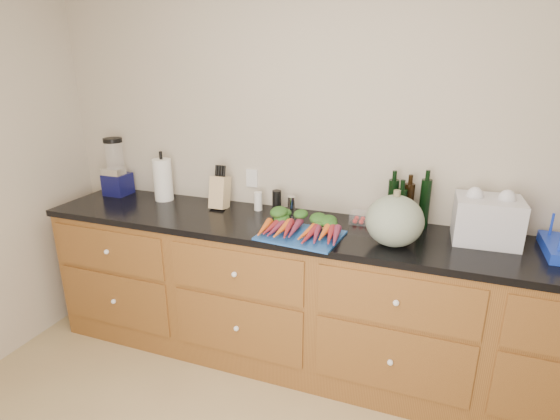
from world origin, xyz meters
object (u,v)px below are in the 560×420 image
at_px(carrots, 303,227).
at_px(squash, 395,221).
at_px(tomato_box, 362,218).
at_px(knife_block, 220,192).
at_px(cutting_board, 301,235).
at_px(paper_towel, 163,180).
at_px(blender_appliance, 116,170).

height_order(carrots, squash, squash).
relative_size(carrots, tomato_box, 3.32).
bearing_deg(carrots, knife_block, 158.86).
bearing_deg(cutting_board, knife_block, 155.51).
xyz_separation_m(squash, knife_block, (-1.16, 0.24, -0.03)).
xyz_separation_m(carrots, paper_towel, (-1.11, 0.27, 0.11)).
distance_m(blender_appliance, paper_towel, 0.40).
bearing_deg(cutting_board, squash, 6.54).
bearing_deg(paper_towel, blender_appliance, -179.67).
relative_size(cutting_board, blender_appliance, 1.06).
relative_size(squash, blender_appliance, 0.73).
height_order(squash, blender_appliance, blender_appliance).
xyz_separation_m(carrots, squash, (0.50, 0.01, 0.10)).
distance_m(squash, blender_appliance, 2.02).
relative_size(cutting_board, knife_block, 2.08).
height_order(blender_appliance, tomato_box, blender_appliance).
bearing_deg(paper_towel, knife_block, -2.53).
relative_size(paper_towel, knife_block, 1.38).
bearing_deg(knife_block, squash, -11.87).
distance_m(cutting_board, paper_towel, 1.17).
height_order(carrots, blender_appliance, blender_appliance).
height_order(cutting_board, squash, squash).
bearing_deg(squash, blender_appliance, 172.58).
relative_size(cutting_board, paper_towel, 1.51).
height_order(blender_appliance, paper_towel, blender_appliance).
bearing_deg(blender_appliance, cutting_board, -11.92).
distance_m(knife_block, tomato_box, 0.95).
height_order(carrots, knife_block, knife_block).
distance_m(cutting_board, blender_appliance, 1.55).
distance_m(carrots, knife_block, 0.71).
bearing_deg(blender_appliance, squash, -7.42).
bearing_deg(blender_appliance, tomato_box, 0.39).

